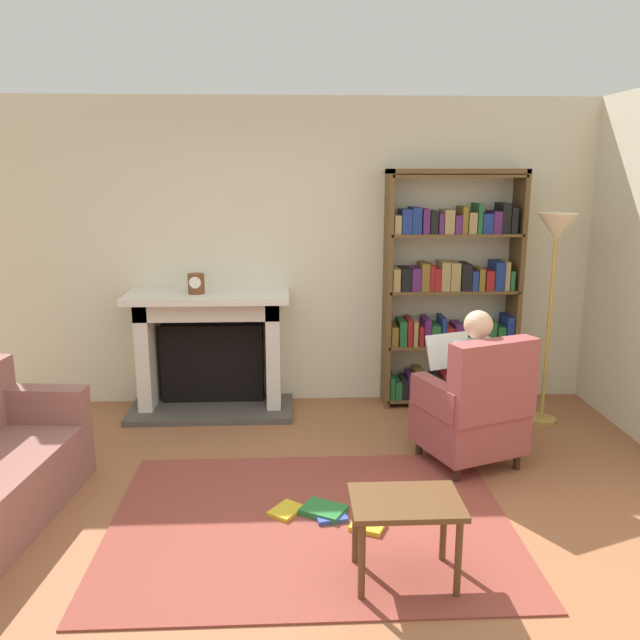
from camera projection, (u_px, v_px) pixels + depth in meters
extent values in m
plane|color=#975C3A|center=(312.00, 551.00, 3.61)|extent=(14.00, 14.00, 0.00)
cube|color=beige|center=(302.00, 254.00, 5.79)|extent=(5.60, 0.10, 2.70)
cube|color=brown|center=(310.00, 522.00, 3.90)|extent=(2.40, 1.80, 0.01)
cube|color=#4C4742|center=(212.00, 410.00, 5.69)|extent=(1.42, 0.64, 0.05)
cube|color=black|center=(213.00, 362.00, 5.82)|extent=(0.90, 0.20, 0.70)
cube|color=silver|center=(148.00, 355.00, 5.65)|extent=(0.12, 0.44, 1.00)
cube|color=silver|center=(274.00, 354.00, 5.70)|extent=(0.12, 0.44, 1.00)
cube|color=silver|center=(209.00, 308.00, 5.58)|extent=(1.22, 0.44, 0.16)
cube|color=silver|center=(208.00, 296.00, 5.50)|extent=(1.38, 0.56, 0.06)
cylinder|color=brown|center=(196.00, 284.00, 5.45)|extent=(0.14, 0.14, 0.17)
cylinder|color=white|center=(195.00, 283.00, 5.38)|extent=(0.10, 0.01, 0.10)
cube|color=brown|center=(387.00, 291.00, 5.68)|extent=(0.04, 0.32, 2.09)
cube|color=brown|center=(515.00, 290.00, 5.74)|extent=(0.04, 0.32, 2.09)
cube|color=brown|center=(457.00, 171.00, 5.48)|extent=(1.18, 0.32, 0.04)
cube|color=brown|center=(446.00, 396.00, 5.93)|extent=(1.14, 0.32, 0.02)
cube|color=#1E592D|center=(391.00, 385.00, 5.87)|extent=(0.04, 0.26, 0.20)
cube|color=#1E592D|center=(397.00, 387.00, 5.88)|extent=(0.06, 0.26, 0.16)
cube|color=black|center=(403.00, 386.00, 5.88)|extent=(0.05, 0.26, 0.18)
cube|color=#4C1E59|center=(409.00, 384.00, 5.88)|extent=(0.06, 0.26, 0.22)
cube|color=brown|center=(418.00, 382.00, 5.88)|extent=(0.08, 0.26, 0.26)
cube|color=brown|center=(427.00, 386.00, 5.89)|extent=(0.09, 0.26, 0.17)
cube|color=black|center=(436.00, 385.00, 5.89)|extent=(0.07, 0.26, 0.20)
cube|color=maroon|center=(445.00, 384.00, 5.89)|extent=(0.08, 0.26, 0.22)
cube|color=black|center=(453.00, 386.00, 5.90)|extent=(0.08, 0.26, 0.16)
cube|color=#1E592D|center=(462.00, 384.00, 5.90)|extent=(0.08, 0.26, 0.20)
cube|color=#4C1E59|center=(470.00, 383.00, 5.90)|extent=(0.04, 0.26, 0.23)
cube|color=black|center=(474.00, 383.00, 5.91)|extent=(0.04, 0.26, 0.21)
cube|color=black|center=(482.00, 382.00, 5.91)|extent=(0.09, 0.26, 0.23)
cube|color=black|center=(492.00, 383.00, 5.91)|extent=(0.08, 0.26, 0.21)
cube|color=navy|center=(501.00, 384.00, 5.92)|extent=(0.09, 0.26, 0.19)
cube|color=brown|center=(449.00, 344.00, 5.82)|extent=(1.14, 0.32, 0.02)
cube|color=brown|center=(393.00, 334.00, 5.77)|extent=(0.06, 0.26, 0.17)
cube|color=#1E592D|center=(401.00, 331.00, 5.76)|extent=(0.06, 0.26, 0.22)
cube|color=maroon|center=(408.00, 331.00, 5.76)|extent=(0.04, 0.26, 0.24)
cube|color=#997F4C|center=(413.00, 331.00, 5.77)|extent=(0.04, 0.26, 0.22)
cube|color=maroon|center=(419.00, 334.00, 5.78)|extent=(0.04, 0.26, 0.18)
cube|color=#4C1E59|center=(425.00, 330.00, 5.77)|extent=(0.06, 0.26, 0.24)
cube|color=#1E592D|center=(433.00, 333.00, 5.78)|extent=(0.08, 0.26, 0.18)
cube|color=navy|center=(441.00, 330.00, 5.78)|extent=(0.04, 0.26, 0.25)
cube|color=maroon|center=(447.00, 334.00, 5.79)|extent=(0.07, 0.26, 0.16)
cube|color=#4C1E59|center=(457.00, 333.00, 5.79)|extent=(0.08, 0.26, 0.19)
cube|color=black|center=(466.00, 334.00, 5.80)|extent=(0.07, 0.26, 0.16)
cube|color=#1E592D|center=(474.00, 332.00, 5.80)|extent=(0.05, 0.26, 0.21)
cube|color=#4C1E59|center=(480.00, 333.00, 5.80)|extent=(0.06, 0.26, 0.17)
cube|color=#1E592D|center=(488.00, 331.00, 5.80)|extent=(0.08, 0.26, 0.21)
cube|color=#1E592D|center=(498.00, 334.00, 5.81)|extent=(0.07, 0.26, 0.16)
cube|color=navy|center=(506.00, 329.00, 5.80)|extent=(0.06, 0.26, 0.25)
cube|color=brown|center=(451.00, 290.00, 5.71)|extent=(1.14, 0.32, 0.02)
cube|color=#997F4C|center=(395.00, 279.00, 5.65)|extent=(0.06, 0.26, 0.19)
cube|color=black|center=(404.00, 278.00, 5.66)|extent=(0.09, 0.26, 0.19)
cube|color=#4C1E59|center=(414.00, 278.00, 5.66)|extent=(0.08, 0.26, 0.20)
cube|color=brown|center=(423.00, 276.00, 5.66)|extent=(0.07, 0.26, 0.24)
cube|color=maroon|center=(429.00, 277.00, 5.66)|extent=(0.04, 0.26, 0.22)
cube|color=maroon|center=(435.00, 278.00, 5.67)|extent=(0.05, 0.26, 0.19)
cube|color=#997F4C|center=(443.00, 275.00, 5.67)|extent=(0.08, 0.26, 0.25)
cube|color=#997F4C|center=(453.00, 275.00, 5.67)|extent=(0.08, 0.26, 0.24)
cube|color=black|center=(463.00, 276.00, 5.68)|extent=(0.09, 0.26, 0.23)
cube|color=navy|center=(472.00, 279.00, 5.69)|extent=(0.05, 0.26, 0.17)
cube|color=brown|center=(478.00, 278.00, 5.69)|extent=(0.05, 0.26, 0.19)
cube|color=maroon|center=(486.00, 279.00, 5.69)|extent=(0.07, 0.26, 0.17)
cube|color=navy|center=(496.00, 275.00, 5.69)|extent=(0.08, 0.26, 0.25)
cube|color=#997F4C|center=(503.00, 275.00, 5.69)|extent=(0.04, 0.26, 0.25)
cube|color=#1E592D|center=(508.00, 279.00, 5.70)|extent=(0.04, 0.26, 0.17)
cube|color=brown|center=(454.00, 234.00, 5.60)|extent=(1.14, 0.32, 0.02)
cube|color=#997F4C|center=(396.00, 224.00, 5.55)|extent=(0.06, 0.26, 0.16)
cube|color=navy|center=(405.00, 221.00, 5.54)|extent=(0.08, 0.26, 0.21)
cube|color=navy|center=(415.00, 220.00, 5.55)|extent=(0.08, 0.26, 0.22)
cube|color=#4C1E59|center=(424.00, 221.00, 5.55)|extent=(0.06, 0.26, 0.21)
cube|color=black|center=(432.00, 222.00, 5.56)|extent=(0.06, 0.26, 0.19)
cube|color=#4C1E59|center=(439.00, 223.00, 5.56)|extent=(0.04, 0.26, 0.17)
cube|color=#997F4C|center=(446.00, 221.00, 5.56)|extent=(0.08, 0.26, 0.20)
cube|color=#4C1E59|center=(455.00, 224.00, 5.57)|extent=(0.06, 0.26, 0.16)
cube|color=brown|center=(462.00, 220.00, 5.56)|extent=(0.05, 0.26, 0.23)
cube|color=#997F4C|center=(469.00, 222.00, 5.57)|extent=(0.07, 0.26, 0.18)
cube|color=#1E592D|center=(477.00, 218.00, 5.57)|extent=(0.04, 0.26, 0.25)
cube|color=navy|center=(484.00, 223.00, 5.58)|extent=(0.09, 0.26, 0.17)
cube|color=#4C1E59|center=(494.00, 222.00, 5.58)|extent=(0.07, 0.26, 0.19)
cube|color=black|center=(502.00, 218.00, 5.58)|extent=(0.07, 0.26, 0.26)
cube|color=black|center=(510.00, 220.00, 5.59)|extent=(0.06, 0.26, 0.22)
cube|color=brown|center=(457.00, 176.00, 5.49)|extent=(1.14, 0.32, 0.02)
cylinder|color=#331E14|center=(475.00, 436.00, 5.03)|extent=(0.05, 0.05, 0.12)
cylinder|color=#331E14|center=(419.00, 447.00, 4.83)|extent=(0.05, 0.05, 0.12)
cylinder|color=#331E14|center=(517.00, 461.00, 4.60)|extent=(0.05, 0.05, 0.12)
cylinder|color=#331E14|center=(457.00, 474.00, 4.40)|extent=(0.05, 0.05, 0.12)
cube|color=#944544|center=(468.00, 427.00, 4.66)|extent=(0.81, 0.79, 0.30)
cube|color=#944544|center=(493.00, 380.00, 4.36)|extent=(0.66, 0.38, 0.55)
cube|color=#944544|center=(501.00, 388.00, 4.71)|extent=(0.30, 0.55, 0.22)
cube|color=#944544|center=(438.00, 398.00, 4.50)|extent=(0.30, 0.55, 0.22)
cube|color=silver|center=(475.00, 376.00, 4.53)|extent=(0.37, 0.30, 0.50)
sphere|color=#D8AD8C|center=(478.00, 325.00, 4.45)|extent=(0.20, 0.20, 0.20)
cube|color=#191E3F|center=(466.00, 393.00, 4.79)|extent=(0.25, 0.42, 0.12)
cube|color=#191E3F|center=(448.00, 396.00, 4.72)|extent=(0.25, 0.42, 0.12)
cylinder|color=#191E3F|center=(450.00, 417.00, 5.01)|extent=(0.10, 0.10, 0.42)
cylinder|color=#191E3F|center=(432.00, 420.00, 4.95)|extent=(0.10, 0.10, 0.42)
cube|color=white|center=(449.00, 351.00, 4.80)|extent=(0.37, 0.23, 0.25)
cube|color=#8F5B52|center=(36.00, 404.00, 4.41)|extent=(0.71, 0.23, 0.24)
cube|color=brown|center=(406.00, 502.00, 3.26)|extent=(0.56, 0.39, 0.03)
cylinder|color=brown|center=(362.00, 562.00, 3.15)|extent=(0.04, 0.04, 0.43)
cylinder|color=brown|center=(458.00, 559.00, 3.17)|extent=(0.04, 0.04, 0.43)
cylinder|color=brown|center=(355.00, 528.00, 3.45)|extent=(0.04, 0.04, 0.43)
cylinder|color=brown|center=(444.00, 526.00, 3.47)|extent=(0.04, 0.04, 0.43)
cube|color=gold|center=(286.00, 511.00, 3.99)|extent=(0.25, 0.26, 0.02)
cube|color=#267233|center=(324.00, 510.00, 3.98)|extent=(0.32, 0.29, 0.04)
cube|color=#334CA5|center=(331.00, 517.00, 3.92)|extent=(0.20, 0.17, 0.03)
cube|color=gold|center=(367.00, 526.00, 3.81)|extent=(0.23, 0.21, 0.03)
cylinder|color=#B7933F|center=(541.00, 419.00, 5.49)|extent=(0.24, 0.24, 0.03)
cylinder|color=#B7933F|center=(548.00, 331.00, 5.32)|extent=(0.03, 0.03, 1.51)
cone|color=beige|center=(557.00, 227.00, 5.13)|extent=(0.32, 0.32, 0.22)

